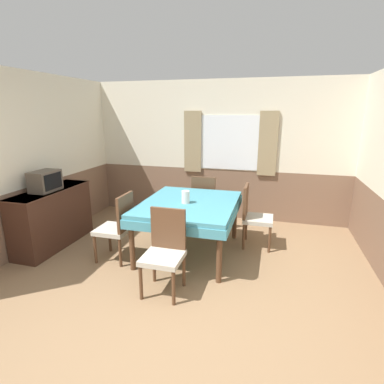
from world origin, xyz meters
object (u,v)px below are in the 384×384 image
(dining_table, at_px, (189,209))
(tv, at_px, (45,181))
(chair_head_window, at_px, (205,200))
(chair_right_far, at_px, (253,214))
(chair_head_near, at_px, (165,249))
(chair_left_near, at_px, (118,225))
(sideboard, at_px, (53,217))
(vase, at_px, (186,197))

(dining_table, height_order, tv, tv)
(chair_head_window, xyz_separation_m, chair_right_far, (0.88, -0.52, 0.00))
(dining_table, height_order, chair_head_near, chair_head_near)
(chair_head_near, bearing_deg, chair_right_far, -120.60)
(chair_left_near, relative_size, chair_head_window, 1.00)
(dining_table, distance_m, tv, 2.14)
(chair_head_near, height_order, tv, tv)
(dining_table, relative_size, chair_head_near, 1.65)
(chair_right_far, bearing_deg, tv, -73.13)
(chair_left_near, relative_size, sideboard, 0.70)
(chair_head_window, distance_m, vase, 1.13)
(chair_left_near, distance_m, chair_head_window, 1.74)
(dining_table, distance_m, chair_head_window, 1.02)
(sideboard, xyz_separation_m, tv, (0.02, -0.08, 0.59))
(chair_head_near, distance_m, chair_left_near, 1.03)
(vase, bearing_deg, dining_table, 64.89)
(vase, bearing_deg, chair_left_near, -153.86)
(dining_table, bearing_deg, chair_left_near, -151.17)
(chair_head_near, relative_size, vase, 5.36)
(sideboard, relative_size, tv, 3.27)
(chair_head_near, bearing_deg, tv, -16.13)
(sideboard, bearing_deg, dining_table, 9.01)
(dining_table, distance_m, chair_right_far, 1.02)
(chair_head_window, bearing_deg, vase, -91.71)
(chair_left_near, distance_m, chair_right_far, 2.02)
(sideboard, bearing_deg, chair_head_near, -17.95)
(chair_head_near, relative_size, chair_head_window, 1.00)
(chair_head_near, relative_size, chair_right_far, 1.00)
(chair_right_far, xyz_separation_m, vase, (-0.92, -0.56, 0.35))
(chair_head_window, xyz_separation_m, tv, (-2.07, -1.42, 0.53))
(chair_head_window, bearing_deg, tv, -145.61)
(sideboard, bearing_deg, chair_right_far, 15.38)
(chair_head_near, distance_m, chair_right_far, 1.74)
(chair_left_near, xyz_separation_m, chair_head_window, (0.88, 1.49, 0.00))
(chair_right_far, height_order, tv, tv)
(chair_head_window, bearing_deg, chair_left_near, -120.60)
(chair_head_window, relative_size, chair_right_far, 1.00)
(vase, bearing_deg, chair_head_near, -88.04)
(chair_head_near, xyz_separation_m, tv, (-2.07, 0.60, 0.53))
(tv, bearing_deg, chair_left_near, -3.73)
(dining_table, bearing_deg, chair_right_far, 28.83)
(dining_table, xyz_separation_m, chair_head_near, (0.00, -1.01, -0.16))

